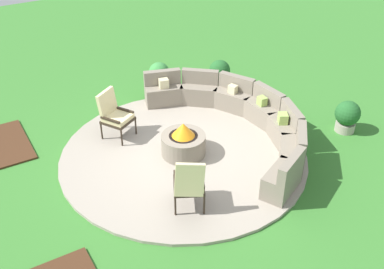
{
  "coord_description": "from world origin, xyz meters",
  "views": [
    {
      "loc": [
        6.7,
        -3.73,
        5.53
      ],
      "look_at": [
        0.0,
        0.2,
        0.45
      ],
      "focal_mm": 43.22,
      "sensor_mm": 36.0,
      "label": 1
    }
  ],
  "objects": [
    {
      "name": "potted_plant_0",
      "position": [
        -2.77,
        0.87,
        0.42
      ],
      "size": [
        0.53,
        0.53,
        0.77
      ],
      "color": "#A89E8E",
      "rests_on": "ground_plane"
    },
    {
      "name": "potted_plant_1",
      "position": [
        -2.15,
        2.27,
        0.42
      ],
      "size": [
        0.54,
        0.54,
        0.76
      ],
      "color": "brown",
      "rests_on": "ground_plane"
    },
    {
      "name": "ground_plane",
      "position": [
        0.0,
        0.0,
        0.0
      ],
      "size": [
        24.0,
        24.0,
        0.0
      ],
      "primitive_type": "plane",
      "color": "#387A2D"
    },
    {
      "name": "mulch_bed_left",
      "position": [
        -2.25,
        -3.11,
        0.02
      ],
      "size": [
        1.68,
        1.02,
        0.04
      ],
      "primitive_type": "cube",
      "color": "#472B19",
      "rests_on": "ground_plane"
    },
    {
      "name": "curved_stone_bench",
      "position": [
        -0.13,
        1.54,
        0.38
      ],
      "size": [
        4.7,
        2.25,
        0.8
      ],
      "color": "gray",
      "rests_on": "patio_circle"
    },
    {
      "name": "lounge_chair_front_left",
      "position": [
        -1.32,
        -0.92,
        0.6
      ],
      "size": [
        0.76,
        0.76,
        1.05
      ],
      "rotation": [
        0.0,
        0.0,
        5.25
      ],
      "color": "#2D2319",
      "rests_on": "patio_circle"
    },
    {
      "name": "lounge_chair_front_right",
      "position": [
        1.45,
        -0.71,
        0.6
      ],
      "size": [
        0.78,
        0.75,
        1.05
      ],
      "rotation": [
        0.0,
        0.0,
        7.38
      ],
      "color": "#2D2319",
      "rests_on": "patio_circle"
    },
    {
      "name": "fire_pit",
      "position": [
        0.0,
        0.0,
        0.34
      ],
      "size": [
        0.9,
        0.9,
        0.71
      ],
      "color": "gray",
      "rests_on": "patio_circle"
    },
    {
      "name": "potted_plant_2",
      "position": [
        0.97,
        3.54,
        0.38
      ],
      "size": [
        0.55,
        0.55,
        0.72
      ],
      "color": "#A89E8E",
      "rests_on": "ground_plane"
    },
    {
      "name": "patio_circle",
      "position": [
        0.0,
        0.0,
        0.03
      ],
      "size": [
        4.99,
        4.99,
        0.06
      ],
      "primitive_type": "cylinder",
      "color": "#9E9384",
      "rests_on": "ground_plane"
    }
  ]
}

